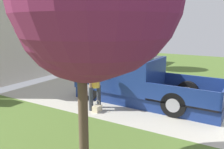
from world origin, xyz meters
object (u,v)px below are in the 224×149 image
pickup_truck (136,82)px  person_with_hat (95,81)px  handbag (97,108)px  neighbor_tree (138,27)px  front_yard_tree (92,0)px  house_with_garage (15,30)px

pickup_truck → person_with_hat: 1.77m
pickup_truck → handbag: 1.93m
neighbor_tree → handbag: bearing=-164.8°
pickup_truck → handbag: (-1.74, 0.59, -0.61)m
pickup_truck → person_with_hat: size_ratio=3.19×
person_with_hat → handbag: size_ratio=4.25×
person_with_hat → front_yard_tree: size_ratio=0.35×
person_with_hat → house_with_garage: size_ratio=0.15×
house_with_garage → front_yard_tree: 12.24m
handbag → house_with_garage: house_with_garage is taller
handbag → front_yard_tree: (-2.71, -1.80, 3.12)m
house_with_garage → neighbor_tree: 7.70m
pickup_truck → house_with_garage: bearing=79.7°
person_with_hat → house_with_garage: 9.25m
house_with_garage → neighbor_tree: size_ratio=2.85×
person_with_hat → neighbor_tree: bearing=24.0°
handbag → neighbor_tree: size_ratio=0.10×
handbag → house_with_garage: bearing=67.3°
handbag → house_with_garage: (3.62, 8.66, 2.41)m
pickup_truck → neighbor_tree: size_ratio=1.40×
pickup_truck → handbag: bearing=162.5°
person_with_hat → front_yard_tree: bearing=-135.2°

